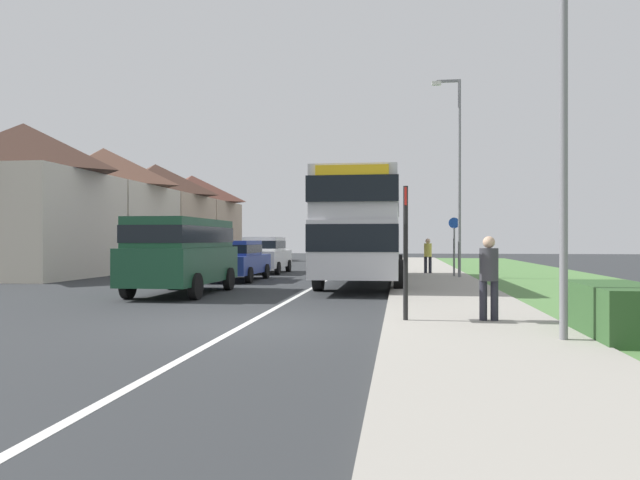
# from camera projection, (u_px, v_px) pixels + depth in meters

# --- Properties ---
(ground_plane) EXTENTS (120.00, 120.00, 0.00)m
(ground_plane) POSITION_uv_depth(u_px,v_px,m) (245.00, 325.00, 11.15)
(ground_plane) COLOR #2D3033
(lane_marking_centre) EXTENTS (0.14, 60.00, 0.01)m
(lane_marking_centre) POSITION_uv_depth(u_px,v_px,m) (309.00, 290.00, 19.08)
(lane_marking_centre) COLOR silver
(lane_marking_centre) RESTS_ON ground_plane
(pavement_near_side) EXTENTS (3.20, 68.00, 0.12)m
(pavement_near_side) POSITION_uv_depth(u_px,v_px,m) (447.00, 295.00, 16.54)
(pavement_near_side) COLOR #9E998E
(pavement_near_side) RESTS_ON ground_plane
(grass_verge_seaward) EXTENTS (6.00, 68.00, 0.08)m
(grass_verge_seaward) POSITION_uv_depth(u_px,v_px,m) (610.00, 298.00, 15.96)
(grass_verge_seaward) COLOR #517F42
(grass_verge_seaward) RESTS_ON ground_plane
(roadside_hedge) EXTENTS (1.10, 2.43, 0.90)m
(roadside_hedge) POSITION_uv_depth(u_px,v_px,m) (619.00, 313.00, 9.28)
(roadside_hedge) COLOR #2D5128
(roadside_hedge) RESTS_ON ground_plane
(double_decker_bus) EXTENTS (2.80, 11.05, 3.70)m
(double_decker_bus) POSITION_uv_depth(u_px,v_px,m) (364.00, 225.00, 21.48)
(double_decker_bus) COLOR #BCBCC1
(double_decker_bus) RESTS_ON ground_plane
(parked_van_dark_green) EXTENTS (2.11, 5.01, 2.22)m
(parked_van_dark_green) POSITION_uv_depth(u_px,v_px,m) (182.00, 250.00, 17.50)
(parked_van_dark_green) COLOR #19472D
(parked_van_dark_green) RESTS_ON ground_plane
(parked_car_blue) EXTENTS (1.90, 4.46, 1.57)m
(parked_car_blue) POSITION_uv_depth(u_px,v_px,m) (236.00, 258.00, 23.32)
(parked_car_blue) COLOR navy
(parked_car_blue) RESTS_ON ground_plane
(parked_car_white) EXTENTS (1.97, 4.29, 1.74)m
(parked_car_white) POSITION_uv_depth(u_px,v_px,m) (265.00, 253.00, 28.61)
(parked_car_white) COLOR silver
(parked_car_white) RESTS_ON ground_plane
(pedestrian_at_stop) EXTENTS (0.34, 0.34, 1.67)m
(pedestrian_at_stop) POSITION_uv_depth(u_px,v_px,m) (489.00, 274.00, 10.90)
(pedestrian_at_stop) COLOR #23232D
(pedestrian_at_stop) RESTS_ON ground_plane
(pedestrian_walking_away) EXTENTS (0.34, 0.34, 1.67)m
(pedestrian_walking_away) POSITION_uv_depth(u_px,v_px,m) (428.00, 254.00, 26.60)
(pedestrian_walking_away) COLOR #23232D
(pedestrian_walking_away) RESTS_ON ground_plane
(bus_stop_sign) EXTENTS (0.09, 0.52, 2.60)m
(bus_stop_sign) POSITION_uv_depth(u_px,v_px,m) (406.00, 243.00, 10.97)
(bus_stop_sign) COLOR black
(bus_stop_sign) RESTS_ON ground_plane
(cycle_route_sign) EXTENTS (0.44, 0.08, 2.52)m
(cycle_route_sign) POSITION_uv_depth(u_px,v_px,m) (454.00, 244.00, 24.28)
(cycle_route_sign) COLOR slate
(cycle_route_sign) RESTS_ON ground_plane
(street_lamp_near) EXTENTS (1.14, 0.20, 6.57)m
(street_lamp_near) POSITION_uv_depth(u_px,v_px,m) (556.00, 91.00, 8.83)
(street_lamp_near) COLOR slate
(street_lamp_near) RESTS_ON ground_plane
(street_lamp_mid) EXTENTS (1.14, 0.20, 8.01)m
(street_lamp_mid) POSITION_uv_depth(u_px,v_px,m) (457.00, 166.00, 23.69)
(street_lamp_mid) COLOR slate
(street_lamp_mid) RESTS_ON ground_plane
(house_terrace_far_side) EXTENTS (6.14, 27.42, 6.58)m
(house_terrace_far_side) POSITION_uv_depth(u_px,v_px,m) (132.00, 212.00, 35.55)
(house_terrace_far_side) COLOR beige
(house_terrace_far_side) RESTS_ON ground_plane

